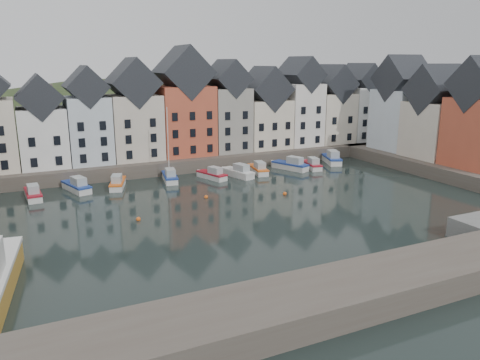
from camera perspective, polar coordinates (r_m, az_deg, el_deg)
ground at (r=55.23m, az=2.75°, el=-3.83°), size 260.00×260.00×0.00m
far_quay at (r=81.82m, az=-7.15°, el=2.74°), size 90.00×16.00×2.00m
right_quay at (r=80.68m, az=25.57°, el=1.28°), size 14.00×54.00×2.00m
near_wall at (r=32.67m, az=5.49°, el=-15.32°), size 50.00×6.00×2.00m
hillside at (r=110.94m, az=-11.09°, el=-4.51°), size 153.60×70.40×64.00m
far_terrace at (r=79.83m, az=-4.66°, el=8.24°), size 72.37×8.16×17.78m
right_terrace at (r=81.99m, az=22.98°, el=7.36°), size 8.30×24.25×16.36m
mooring_buoys at (r=58.18m, az=-3.20°, el=-2.74°), size 20.50×5.50×0.50m
boat_a at (r=65.62m, az=-23.90°, el=-1.55°), size 2.10×5.79×2.19m
boat_b at (r=67.21m, az=-19.26°, el=-0.73°), size 3.50×6.34×2.33m
boat_c at (r=67.47m, az=-14.69°, el=-0.38°), size 3.36×5.93×2.17m
boat_d at (r=69.59m, az=-8.54°, el=0.43°), size 2.75×5.98×11.01m
boat_e at (r=70.38m, az=-3.38°, el=0.64°), size 3.32×5.68×2.08m
boat_f at (r=71.52m, az=-0.21°, el=0.93°), size 3.40×6.27×2.30m
boat_g at (r=73.88m, az=2.25°, el=1.33°), size 2.65×5.92×2.19m
boat_h at (r=76.82m, az=6.25°, el=1.81°), size 4.22×6.59×2.43m
boat_i at (r=78.06m, az=8.75°, el=1.85°), size 2.82×5.77×2.13m
boat_j at (r=83.00m, az=11.09°, el=2.58°), size 4.20×6.96×2.55m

